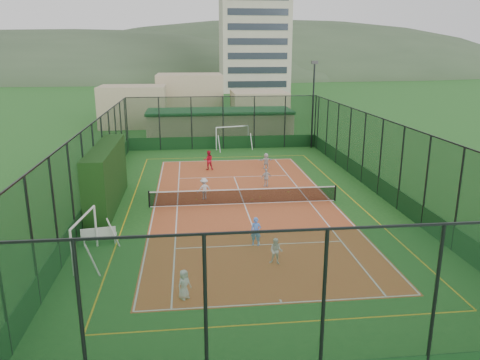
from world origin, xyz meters
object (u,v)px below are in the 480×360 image
object	(u,v)px
child_far_right	(266,178)
coach	(208,160)
child_near_left	(184,284)
child_far_left	(204,189)
futsal_goal_near	(85,239)
child_far_back	(266,161)
white_bench	(99,235)
futsal_goal_far	(232,138)
child_near_mid	(256,231)
floodlight_ne	(313,105)
child_near_right	(276,251)
apartment_tower	(254,23)
clubhouse	(220,125)

from	to	relation	value
child_far_right	coach	world-z (taller)	coach
child_near_left	child_far_left	distance (m)	12.39
futsal_goal_near	child_far_back	bearing A→B (deg)	-26.93
white_bench	child_far_back	xyz separation A→B (m)	(10.59, 14.00, 0.19)
white_bench	child_far_left	world-z (taller)	child_far_left
coach	futsal_goal_far	bearing A→B (deg)	-112.59
child_far_left	child_far_right	size ratio (longest dim) A/B	1.09
child_far_back	child_near_mid	bearing A→B (deg)	72.11
floodlight_ne	coach	world-z (taller)	floodlight_ne
futsal_goal_far	white_bench	bearing A→B (deg)	-125.80
futsal_goal_far	child_near_right	size ratio (longest dim) A/B	2.80
child_near_right	coach	xyz separation A→B (m)	(-2.20, 17.41, 0.17)
floodlight_ne	futsal_goal_far	bearing A→B (deg)	178.94
apartment_tower	coach	xyz separation A→B (m)	(-13.80, -73.13, -14.22)
child_near_right	child_near_mid	bearing A→B (deg)	125.61
floodlight_ne	child_near_mid	size ratio (longest dim) A/B	5.83
child_near_left	futsal_goal_far	bearing A→B (deg)	40.83
futsal_goal_far	child_near_mid	world-z (taller)	futsal_goal_far
floodlight_ne	child_near_right	distance (m)	26.67
floodlight_ne	child_far_left	world-z (taller)	floodlight_ne
futsal_goal_near	child_near_mid	size ratio (longest dim) A/B	2.25
futsal_goal_far	child_far_left	distance (m)	15.89
futsal_goal_far	child_near_mid	bearing A→B (deg)	-107.00
child_far_back	child_near_right	bearing A→B (deg)	75.41
clubhouse	child_near_left	distance (m)	33.34
child_near_mid	child_far_back	size ratio (longest dim) A/B	1.11
child_near_mid	child_near_left	bearing A→B (deg)	-112.04
child_far_right	apartment_tower	bearing A→B (deg)	-109.96
floodlight_ne	child_far_back	xyz separation A→B (m)	(-5.81, -7.96, -3.48)
floodlight_ne	child_far_left	size ratio (longest dim) A/B	5.91
child_near_mid	coach	bearing A→B (deg)	109.99
clubhouse	floodlight_ne	bearing A→B (deg)	-32.12
child_far_left	coach	bearing A→B (deg)	-110.90
clubhouse	futsal_goal_near	distance (m)	30.29
futsal_goal_far	child_far_back	xyz separation A→B (m)	(1.93, -8.10, -0.43)
child_near_mid	child_far_right	world-z (taller)	child_near_mid
coach	child_near_left	bearing A→B (deg)	80.80
coach	child_far_right	bearing A→B (deg)	121.67
child_near_left	child_far_right	distance (m)	15.76
white_bench	child_near_left	world-z (taller)	child_near_left
clubhouse	white_bench	size ratio (longest dim) A/B	9.23
clubhouse	white_bench	bearing A→B (deg)	-105.92
apartment_tower	child_far_left	bearing A→B (deg)	-100.12
child_near_mid	coach	world-z (taller)	coach
white_bench	child_far_left	size ratio (longest dim) A/B	1.18
futsal_goal_far	child_far_left	size ratio (longest dim) A/B	2.41
child_near_mid	child_far_back	xyz separation A→B (m)	(2.98, 15.04, -0.07)
coach	apartment_tower	bearing A→B (deg)	-104.64
child_far_right	child_far_back	distance (m)	5.11
child_far_back	apartment_tower	bearing A→B (deg)	-103.82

